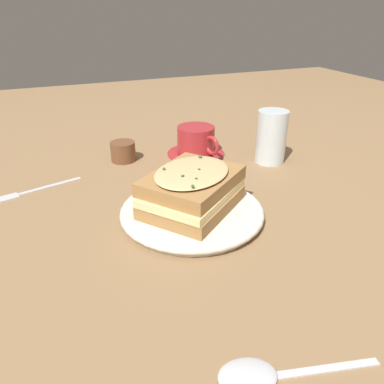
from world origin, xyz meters
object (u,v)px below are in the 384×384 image
Objects in this scene: fork at (18,194)px; condiment_pot at (123,151)px; teacup_with_saucer at (196,142)px; water_glass at (271,137)px; spoon at (258,375)px; sandwich at (192,189)px; dinner_plate at (192,212)px.

fork is 3.50× the size of condiment_pot.
water_glass reaches higher than teacup_with_saucer.
spoon reaches higher than fork.
teacup_with_saucer is 1.23× the size of water_glass.
water_glass is (-0.16, 0.25, 0.01)m from sandwich.
sandwich is at bearing -57.70° from water_glass.
fork is 0.53m from spoon.
sandwich is at bearing 158.58° from dinner_plate.
sandwich is 0.29m from condiment_pot.
sandwich is 0.29m from water_glass.
dinner_plate is 0.28m from teacup_with_saucer.
fork is at bearing 36.81° from spoon.
teacup_with_saucer reaches higher than dinner_plate.
sandwich is 3.62× the size of condiment_pot.
water_glass is 0.55m from spoon.
teacup_with_saucer is at bearing -126.89° from water_glass.
teacup_with_saucer is at bearing -95.67° from fork.
water_glass is (0.10, 0.13, 0.03)m from teacup_with_saucer.
sandwich is at bearing 2.88° from spoon.
condiment_pot is (-0.02, -0.16, -0.01)m from teacup_with_saucer.
water_glass is at bearing 122.30° from sandwich.
dinner_plate is at bearing -141.37° from fork.
fork is at bearing -125.17° from sandwich.
condiment_pot is (-0.09, 0.22, 0.02)m from fork.
sandwich reaches higher than spoon.
sandwich is 0.28m from teacup_with_saucer.
sandwich is (-0.00, 0.00, 0.04)m from dinner_plate.
dinner_plate is 0.30m from water_glass.
water_glass is at bearing 35.59° from teacup_with_saucer.
dinner_plate is 1.41× the size of spoon.
spoon is (0.48, 0.21, 0.00)m from fork.
water_glass is 0.32m from condiment_pot.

